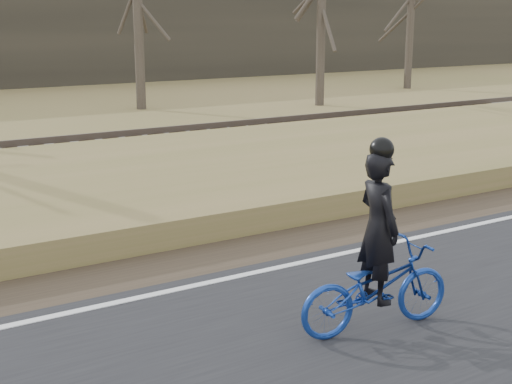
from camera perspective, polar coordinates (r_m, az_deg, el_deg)
ground at (r=8.63m, az=-13.13°, el=-9.98°), size 120.00×120.00×0.00m
edge_line at (r=8.78m, az=-13.58°, el=-9.12°), size 120.00×0.12×0.01m
shoulder at (r=9.69m, az=-15.45°, el=-7.29°), size 120.00×1.60×0.04m
embankment at (r=12.41m, az=-19.48°, el=-1.95°), size 120.00×5.00×0.44m
cyclist at (r=7.92m, az=9.62°, el=-6.27°), size 1.92×0.87×2.16m
bare_tree_right at (r=28.28m, az=5.26°, el=14.39°), size 0.36×0.36×7.40m
bare_tree_far_right at (r=35.65m, az=12.31°, el=14.11°), size 0.36×0.36×7.49m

